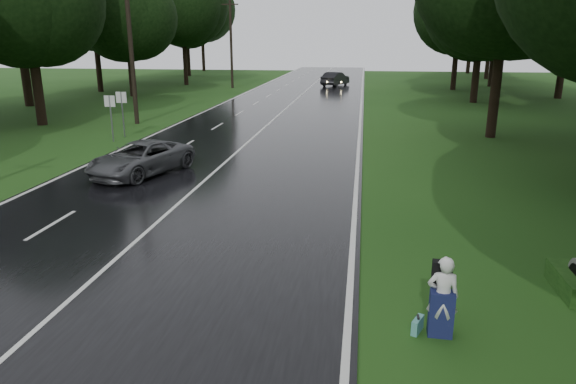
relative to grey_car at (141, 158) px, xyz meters
name	(u,v)px	position (x,y,z in m)	size (l,w,h in m)	color
ground	(117,259)	(2.79, -8.04, -0.69)	(160.00, 160.00, 0.00)	#214915
road	(265,128)	(2.79, 11.96, -0.67)	(12.00, 140.00, 0.04)	black
lane_center	(265,127)	(2.79, 11.96, -0.65)	(0.12, 140.00, 0.01)	silver
grey_car	(141,158)	(0.00, 0.00, 0.00)	(2.16, 4.68, 1.30)	#494B4E
far_car	(335,79)	(5.47, 41.97, 0.13)	(1.65, 4.74, 1.56)	black
hitchhiker	(442,299)	(10.29, -10.41, 0.04)	(0.59, 0.53, 1.57)	silver
suitcase	(417,325)	(9.89, -10.38, -0.55)	(0.12, 0.40, 0.29)	teal
utility_pole_mid	(137,124)	(-5.71, 12.49, -0.69)	(1.80, 0.28, 9.76)	black
utility_pole_far	(232,88)	(-5.71, 37.86, -0.69)	(1.80, 0.28, 9.75)	black
road_sign_a	(114,142)	(-4.41, 6.50, -0.69)	(0.59, 0.10, 2.44)	white
road_sign_b	(125,137)	(-4.41, 7.87, -0.69)	(0.60, 0.10, 2.50)	white
tree_left_d	(43,125)	(-11.50, 11.20, -0.69)	(8.62, 8.62, 13.47)	black
tree_left_e	(134,96)	(-13.01, 28.34, -0.69)	(8.14, 8.14, 12.72)	black
tree_left_f	(186,85)	(-12.15, 41.17, -0.69)	(10.50, 10.50, 16.40)	black
tree_right_d	(490,137)	(15.85, 10.75, -0.69)	(10.13, 10.13, 15.83)	black
tree_right_e	(473,102)	(18.13, 27.61, -0.69)	(8.62, 8.62, 13.47)	black
tree_right_f	(453,90)	(18.23, 39.20, -0.69)	(8.96, 8.96, 14.00)	black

